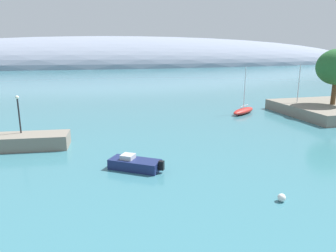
# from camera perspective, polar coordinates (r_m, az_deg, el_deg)

# --- Properties ---
(distant_ridge) EXTENTS (333.24, 77.51, 34.39)m
(distant_ridge) POSITION_cam_1_polar(r_m,az_deg,el_deg) (202.96, -6.89, 10.73)
(distant_ridge) COLOR gray
(distant_ridge) RESTS_ON ground
(sailboat_red_near_shore) EXTENTS (5.93, 4.98, 7.50)m
(sailboat_red_near_shore) POSITION_cam_1_polar(r_m,az_deg,el_deg) (53.01, 13.29, 2.69)
(sailboat_red_near_shore) COLOR red
(sailboat_red_near_shore) RESTS_ON water
(sailboat_yellow_mid_mooring) EXTENTS (2.07, 6.57, 7.73)m
(sailboat_yellow_mid_mooring) POSITION_cam_1_polar(r_m,az_deg,el_deg) (56.83, 21.88, 2.72)
(sailboat_yellow_mid_mooring) COLOR yellow
(sailboat_yellow_mid_mooring) RESTS_ON water
(motorboat_navy_foreground) EXTENTS (4.68, 4.03, 1.28)m
(motorboat_navy_foreground) POSITION_cam_1_polar(r_m,az_deg,el_deg) (28.26, -5.91, -6.74)
(motorboat_navy_foreground) COLOR navy
(motorboat_navy_foreground) RESTS_ON water
(mooring_buoy_white) EXTENTS (0.57, 0.57, 0.57)m
(mooring_buoy_white) POSITION_cam_1_polar(r_m,az_deg,el_deg) (23.95, 19.58, -11.94)
(mooring_buoy_white) COLOR silver
(mooring_buoy_white) RESTS_ON water
(harbor_lamp_post) EXTENTS (0.36, 0.36, 4.02)m
(harbor_lamp_post) POSITION_cam_1_polar(r_m,az_deg,el_deg) (37.10, -25.09, 2.61)
(harbor_lamp_post) COLOR black
(harbor_lamp_post) RESTS_ON breakwater_rocks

